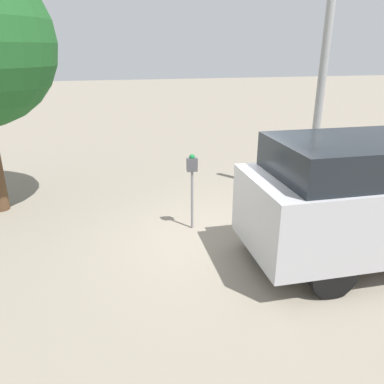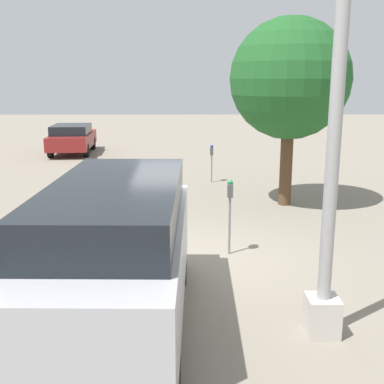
# 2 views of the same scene
# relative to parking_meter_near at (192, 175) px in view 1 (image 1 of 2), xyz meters

# --- Properties ---
(ground_plane) EXTENTS (80.00, 80.00, 0.00)m
(ground_plane) POSITION_rel_parking_meter_near_xyz_m (0.37, -0.59, -1.14)
(ground_plane) COLOR gray
(parking_meter_near) EXTENTS (0.21, 0.12, 1.54)m
(parking_meter_near) POSITION_rel_parking_meter_near_xyz_m (0.00, 0.00, 0.00)
(parking_meter_near) COLOR gray
(parking_meter_near) RESTS_ON ground
(lamp_post) EXTENTS (0.44, 0.44, 5.17)m
(lamp_post) POSITION_rel_parking_meter_near_xyz_m (3.20, 1.02, 0.66)
(lamp_post) COLOR beige
(lamp_post) RESTS_ON ground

